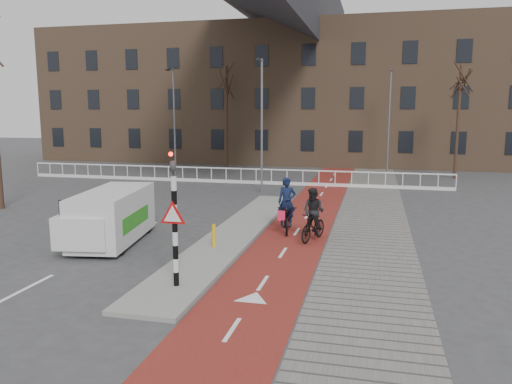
# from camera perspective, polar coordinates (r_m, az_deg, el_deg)

# --- Properties ---
(ground) EXTENTS (120.00, 120.00, 0.00)m
(ground) POSITION_cam_1_polar(r_m,az_deg,el_deg) (15.08, -3.99, -8.67)
(ground) COLOR #38383A
(ground) RESTS_ON ground
(bike_lane) EXTENTS (2.50, 60.00, 0.01)m
(bike_lane) POSITION_cam_1_polar(r_m,az_deg,el_deg) (24.29, 6.51, -1.76)
(bike_lane) COLOR maroon
(bike_lane) RESTS_ON ground
(sidewalk) EXTENTS (3.00, 60.00, 0.01)m
(sidewalk) POSITION_cam_1_polar(r_m,az_deg,el_deg) (24.13, 13.12, -2.03)
(sidewalk) COLOR slate
(sidewalk) RESTS_ON ground
(curb_island) EXTENTS (1.80, 16.00, 0.12)m
(curb_island) POSITION_cam_1_polar(r_m,az_deg,el_deg) (18.94, -2.39, -4.71)
(curb_island) COLOR gray
(curb_island) RESTS_ON ground
(traffic_signal) EXTENTS (0.80, 0.80, 3.68)m
(traffic_signal) POSITION_cam_1_polar(r_m,az_deg,el_deg) (12.94, -9.32, -2.69)
(traffic_signal) COLOR black
(traffic_signal) RESTS_ON curb_island
(bollard) EXTENTS (0.12, 0.12, 0.78)m
(bollard) POSITION_cam_1_polar(r_m,az_deg,el_deg) (16.81, -4.83, -4.99)
(bollard) COLOR #F1B50D
(bollard) RESTS_ON curb_island
(cyclist_near) EXTENTS (1.11, 2.15, 2.11)m
(cyclist_near) POSITION_cam_1_polar(r_m,az_deg,el_deg) (19.23, 3.52, -2.50)
(cyclist_near) COLOR black
(cyclist_near) RESTS_ON bike_lane
(cyclist_far) EXTENTS (1.06, 1.84, 1.91)m
(cyclist_far) POSITION_cam_1_polar(r_m,az_deg,el_deg) (17.99, 6.57, -3.10)
(cyclist_far) COLOR black
(cyclist_far) RESTS_ON bike_lane
(van) EXTENTS (2.39, 4.57, 1.87)m
(van) POSITION_cam_1_polar(r_m,az_deg,el_deg) (18.33, -16.02, -2.59)
(van) COLOR silver
(van) RESTS_ON ground
(railing) EXTENTS (28.00, 0.10, 0.99)m
(railing) POSITION_cam_1_polar(r_m,az_deg,el_deg) (32.36, -3.44, 1.59)
(railing) COLOR silver
(railing) RESTS_ON ground
(townhouse_row) EXTENTS (46.00, 10.00, 15.90)m
(townhouse_row) POSITION_cam_1_polar(r_m,az_deg,el_deg) (46.37, 4.45, 13.22)
(townhouse_row) COLOR #7F6047
(townhouse_row) RESTS_ON ground
(tree_mid) EXTENTS (0.30, 0.30, 8.14)m
(tree_mid) POSITION_cam_1_polar(r_m,az_deg,el_deg) (41.14, -3.42, 8.51)
(tree_mid) COLOR black
(tree_mid) RESTS_ON ground
(tree_right) EXTENTS (0.20, 0.20, 7.63)m
(tree_right) POSITION_cam_1_polar(r_m,az_deg,el_deg) (36.74, 22.07, 7.35)
(tree_right) COLOR black
(tree_right) RESTS_ON ground
(streetlight_near) EXTENTS (0.12, 0.12, 7.44)m
(streetlight_near) POSITION_cam_1_polar(r_m,az_deg,el_deg) (28.10, 0.67, 7.43)
(streetlight_near) COLOR slate
(streetlight_near) RESTS_ON ground
(streetlight_left) EXTENTS (0.12, 0.12, 7.55)m
(streetlight_left) POSITION_cam_1_polar(r_m,az_deg,el_deg) (36.66, -9.30, 7.84)
(streetlight_left) COLOR slate
(streetlight_left) RESTS_ON ground
(streetlight_right) EXTENTS (0.12, 0.12, 7.56)m
(streetlight_right) POSITION_cam_1_polar(r_m,az_deg,el_deg) (38.13, 14.97, 7.71)
(streetlight_right) COLOR slate
(streetlight_right) RESTS_ON ground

